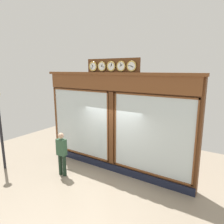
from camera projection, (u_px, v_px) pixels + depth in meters
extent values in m
plane|color=gray|center=(59.00, 210.00, 5.88)|extent=(14.00, 14.00, 0.00)
cube|color=#5B3319|center=(114.00, 124.00, 7.92)|extent=(6.34, 0.30, 3.78)
cube|color=#191E33|center=(112.00, 167.00, 8.14)|extent=(6.34, 0.08, 0.28)
cube|color=brown|center=(111.00, 83.00, 7.43)|extent=(6.21, 0.08, 0.57)
cube|color=brown|center=(112.00, 74.00, 7.38)|extent=(6.47, 0.20, 0.10)
cube|color=silver|center=(151.00, 136.00, 6.95)|extent=(2.82, 0.02, 2.72)
cube|color=brown|center=(153.00, 96.00, 6.65)|extent=(2.92, 0.04, 0.05)
cube|color=brown|center=(150.00, 173.00, 7.22)|extent=(2.92, 0.04, 0.05)
cube|color=brown|center=(196.00, 144.00, 6.17)|extent=(0.05, 0.04, 2.82)
cube|color=brown|center=(115.00, 129.00, 7.70)|extent=(0.05, 0.04, 2.82)
cube|color=silver|center=(80.00, 123.00, 8.66)|extent=(2.82, 0.02, 2.72)
cube|color=brown|center=(79.00, 90.00, 8.36)|extent=(2.92, 0.04, 0.05)
cube|color=brown|center=(81.00, 153.00, 8.93)|extent=(2.92, 0.04, 0.05)
cube|color=brown|center=(56.00, 118.00, 9.41)|extent=(0.05, 0.04, 2.82)
cube|color=brown|center=(108.00, 128.00, 7.88)|extent=(0.05, 0.04, 2.82)
cube|color=#5B3319|center=(112.00, 129.00, 7.79)|extent=(0.20, 0.10, 2.82)
cube|color=#5B3319|center=(112.00, 66.00, 7.36)|extent=(2.20, 0.06, 0.56)
cylinder|color=white|center=(131.00, 66.00, 6.85)|extent=(0.29, 0.02, 0.29)
torus|color=gold|center=(131.00, 66.00, 6.85)|extent=(0.36, 0.04, 0.36)
cube|color=black|center=(132.00, 67.00, 6.83)|extent=(0.08, 0.01, 0.06)
cube|color=black|center=(130.00, 66.00, 6.87)|extent=(0.12, 0.01, 0.03)
sphere|color=black|center=(131.00, 66.00, 6.84)|extent=(0.02, 0.02, 0.02)
cylinder|color=white|center=(121.00, 66.00, 7.07)|extent=(0.29, 0.02, 0.29)
torus|color=gold|center=(121.00, 66.00, 7.07)|extent=(0.36, 0.04, 0.36)
cube|color=black|center=(121.00, 65.00, 7.04)|extent=(0.06, 0.01, 0.07)
cube|color=black|center=(120.00, 64.00, 7.06)|extent=(0.04, 0.01, 0.12)
sphere|color=black|center=(121.00, 66.00, 7.06)|extent=(0.02, 0.02, 0.02)
cylinder|color=white|center=(111.00, 66.00, 7.29)|extent=(0.29, 0.02, 0.29)
torus|color=gold|center=(111.00, 66.00, 7.29)|extent=(0.36, 0.05, 0.36)
cube|color=black|center=(111.00, 65.00, 7.26)|extent=(0.06, 0.01, 0.08)
cube|color=black|center=(111.00, 65.00, 7.26)|extent=(0.04, 0.01, 0.12)
sphere|color=black|center=(111.00, 66.00, 7.28)|extent=(0.02, 0.02, 0.02)
cylinder|color=white|center=(102.00, 66.00, 7.51)|extent=(0.29, 0.02, 0.29)
torus|color=gold|center=(102.00, 66.00, 7.51)|extent=(0.35, 0.04, 0.35)
cube|color=black|center=(102.00, 65.00, 7.48)|extent=(0.04, 0.01, 0.08)
cube|color=black|center=(103.00, 67.00, 7.47)|extent=(0.12, 0.01, 0.05)
sphere|color=black|center=(102.00, 66.00, 7.50)|extent=(0.02, 0.02, 0.02)
cylinder|color=white|center=(93.00, 66.00, 7.73)|extent=(0.29, 0.02, 0.29)
torus|color=gold|center=(93.00, 66.00, 7.73)|extent=(0.37, 0.05, 0.37)
cube|color=black|center=(92.00, 66.00, 7.72)|extent=(0.06, 0.01, 0.08)
cube|color=black|center=(92.00, 68.00, 7.75)|extent=(0.09, 0.01, 0.10)
sphere|color=black|center=(93.00, 66.00, 7.71)|extent=(0.02, 0.02, 0.02)
cylinder|color=#1C2F21|center=(60.00, 164.00, 7.80)|extent=(0.14, 0.14, 0.82)
cylinder|color=#1C2F21|center=(64.00, 166.00, 7.71)|extent=(0.14, 0.14, 0.82)
cube|color=#33563D|center=(61.00, 147.00, 7.61)|extent=(0.37, 0.24, 0.62)
sphere|color=tan|center=(61.00, 136.00, 7.52)|extent=(0.22, 0.22, 0.22)
cylinder|color=black|center=(1.00, 134.00, 8.07)|extent=(0.10, 0.10, 2.92)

